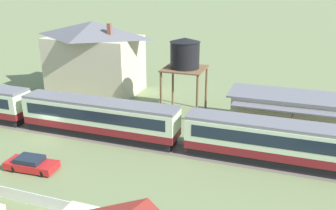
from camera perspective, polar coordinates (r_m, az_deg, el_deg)
The scene contains 8 objects.
ground_plane at distance 41.19m, azimuth -18.12°, elevation -4.52°, with size 600.00×600.00×0.00m, color #707F51.
passenger_train at distance 38.50m, azimuth -10.64°, elevation -1.90°, with size 55.00×2.99×4.07m.
railway_track at distance 36.81m, azimuth -1.51°, elevation -6.42°, with size 115.70×3.60×0.04m.
station_building at distance 42.06m, azimuth 19.25°, elevation -1.08°, with size 14.01×6.89×4.08m.
station_house_grey_roof at distance 53.86m, azimuth -11.64°, elevation 7.69°, with size 13.76×8.94×10.40m.
water_tower at distance 43.08m, azimuth 2.72°, elevation 7.95°, with size 5.00×5.00×9.57m.
parked_car_red at distance 34.34m, azimuth -21.07°, elevation -8.79°, with size 4.77×2.17×1.25m.
yard_tree_1 at distance 54.29m, azimuth -9.64°, elevation 6.65°, with size 3.68×3.68×6.03m.
Camera 1 is at (23.79, -29.42, 16.27)m, focal length 38.00 mm.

